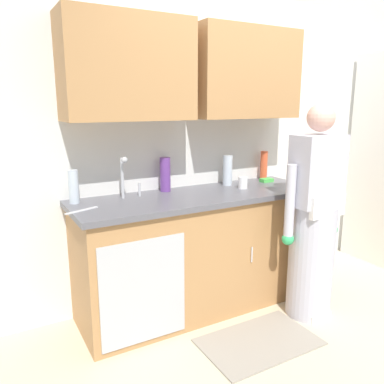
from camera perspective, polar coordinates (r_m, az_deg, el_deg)
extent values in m
plane|color=beige|center=(3.17, 17.00, -18.51)|extent=(9.00, 9.00, 0.00)
cube|color=silver|center=(3.52, 6.01, 8.39)|extent=(4.80, 0.10, 2.70)
cube|color=#B27F4C|center=(2.83, -9.34, 17.35)|extent=(0.91, 0.34, 0.70)
cube|color=#B27F4C|center=(3.31, 7.69, 16.73)|extent=(0.91, 0.34, 0.70)
cube|color=#B27F4C|center=(3.14, 1.04, -8.99)|extent=(1.90, 0.60, 0.90)
cube|color=#B7BABF|center=(2.67, -7.04, -14.29)|extent=(0.60, 0.01, 0.72)
cylinder|color=silver|center=(3.04, 8.74, -9.01)|extent=(0.01, 0.01, 0.12)
cylinder|color=silver|center=(3.31, 14.65, -7.47)|extent=(0.01, 0.01, 0.12)
cube|color=#595960|center=(3.00, 1.07, -0.63)|extent=(1.96, 0.66, 0.04)
cube|color=#B7BABF|center=(2.78, -8.20, -1.94)|extent=(0.50, 0.36, 0.03)
cylinder|color=#B7BABF|center=(2.87, -10.14, 2.02)|extent=(0.02, 0.02, 0.30)
sphere|color=#B7BABF|center=(2.79, -9.84, 4.65)|extent=(0.04, 0.04, 0.04)
cylinder|color=#B7BABF|center=(2.93, -7.67, 0.35)|extent=(0.02, 0.02, 0.10)
cube|color=white|center=(3.33, 16.74, -16.22)|extent=(0.20, 0.26, 0.06)
cylinder|color=silver|center=(3.17, 16.96, -9.58)|extent=(0.34, 0.34, 0.88)
cube|color=silver|center=(2.98, 17.83, 2.98)|extent=(0.38, 0.22, 0.52)
sphere|color=#E4AC99|center=(2.95, 18.34, 10.28)|extent=(0.20, 0.20, 0.20)
cube|color=white|center=(2.95, 19.21, -1.98)|extent=(0.32, 0.04, 0.16)
cylinder|color=silver|center=(2.88, 14.12, -1.51)|extent=(0.07, 0.07, 0.55)
sphere|color=#33B266|center=(2.96, 13.83, -6.68)|extent=(0.09, 0.09, 0.09)
cylinder|color=silver|center=(3.21, 20.12, -0.46)|extent=(0.07, 0.07, 0.55)
sphere|color=#33B266|center=(3.28, 19.76, -5.15)|extent=(0.09, 0.09, 0.09)
cube|color=gray|center=(2.93, 9.75, -20.76)|extent=(0.80, 0.50, 0.01)
cylinder|color=#66388C|center=(3.07, -3.94, 2.59)|extent=(0.08, 0.08, 0.27)
cylinder|color=#E05933|center=(3.62, 10.44, 3.86)|extent=(0.06, 0.06, 0.26)
cylinder|color=silver|center=(2.81, -16.90, 0.74)|extent=(0.07, 0.07, 0.23)
cylinder|color=silver|center=(3.31, 5.22, 3.17)|extent=(0.08, 0.08, 0.25)
cylinder|color=white|center=(3.20, 7.44, 1.36)|extent=(0.08, 0.08, 0.10)
cube|color=silver|center=(2.62, -15.81, -2.61)|extent=(0.23, 0.11, 0.01)
cube|color=#4CBF4C|center=(3.51, 10.83, 1.71)|extent=(0.11, 0.07, 0.03)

